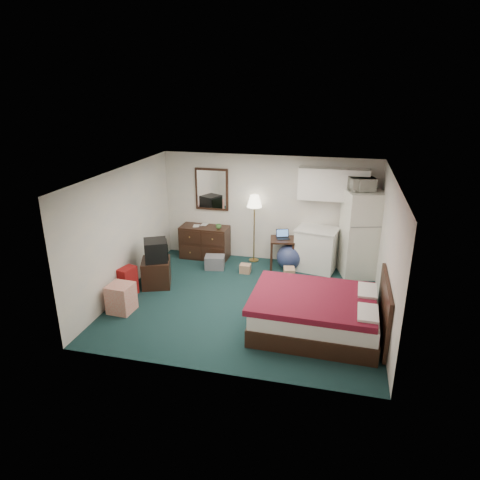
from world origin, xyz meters
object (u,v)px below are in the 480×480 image
(bed, at_px, (315,314))
(floor_lamp, at_px, (254,229))
(fridge, at_px, (361,234))
(dresser, at_px, (205,242))
(desk, at_px, (282,253))
(tv_stand, at_px, (156,273))
(kitchen_counter, at_px, (316,250))
(suitcase, at_px, (128,282))

(bed, bearing_deg, floor_lamp, 121.87)
(fridge, bearing_deg, dresser, 162.25)
(dresser, relative_size, floor_lamp, 0.72)
(dresser, height_order, desk, dresser)
(desk, height_order, bed, desk)
(tv_stand, bearing_deg, bed, -37.01)
(kitchen_counter, height_order, tv_stand, kitchen_counter)
(floor_lamp, distance_m, kitchen_counter, 1.52)
(fridge, relative_size, bed, 0.92)
(fridge, bearing_deg, floor_lamp, 159.62)
(floor_lamp, bearing_deg, bed, -59.63)
(dresser, relative_size, fridge, 0.61)
(desk, xyz_separation_m, bed, (0.95, -2.61, -0.01))
(desk, distance_m, fridge, 1.82)
(dresser, distance_m, desk, 1.91)
(floor_lamp, xyz_separation_m, bed, (1.65, -2.81, -0.48))
(bed, distance_m, suitcase, 3.75)
(dresser, xyz_separation_m, floor_lamp, (1.20, 0.07, 0.41))
(bed, bearing_deg, suitcase, 174.31)
(dresser, height_order, bed, dresser)
(bed, bearing_deg, kitchen_counter, 95.34)
(suitcase, bearing_deg, tv_stand, 72.44)
(kitchen_counter, bearing_deg, fridge, 9.21)
(desk, height_order, kitchen_counter, kitchen_counter)
(dresser, bearing_deg, bed, -42.91)
(bed, relative_size, suitcase, 3.48)
(bed, distance_m, tv_stand, 3.52)
(floor_lamp, relative_size, bed, 0.78)
(kitchen_counter, relative_size, fridge, 0.50)
(fridge, xyz_separation_m, bed, (-0.76, -2.62, -0.62))
(bed, bearing_deg, fridge, 75.21)
(desk, relative_size, tv_stand, 1.10)
(floor_lamp, distance_m, tv_stand, 2.52)
(floor_lamp, distance_m, suitcase, 3.17)
(bed, height_order, suitcase, bed)
(desk, relative_size, fridge, 0.36)
(floor_lamp, height_order, kitchen_counter, floor_lamp)
(kitchen_counter, xyz_separation_m, tv_stand, (-3.18, -1.62, -0.19))
(kitchen_counter, distance_m, fridge, 1.06)
(floor_lamp, bearing_deg, suitcase, -131.51)
(bed, bearing_deg, tv_stand, 164.43)
(suitcase, bearing_deg, fridge, 40.66)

